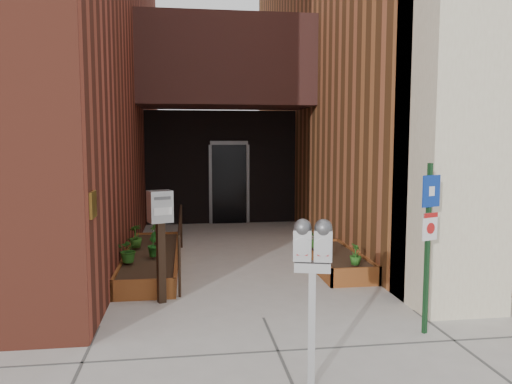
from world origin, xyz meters
name	(u,v)px	position (x,y,z in m)	size (l,w,h in m)	color
ground	(263,318)	(0.00, 0.00, 0.00)	(80.00, 80.00, 0.00)	#9E9991
architecture	(214,30)	(-0.18, 6.89, 4.98)	(20.00, 14.60, 10.00)	brown
planter_left	(152,261)	(-1.55, 2.70, 0.13)	(0.90, 3.60, 0.30)	brown
planter_right	(335,261)	(1.60, 2.20, 0.13)	(0.80, 2.20, 0.30)	brown
handrail	(180,226)	(-1.05, 2.65, 0.75)	(0.04, 3.34, 0.90)	black
parking_meter	(313,258)	(0.16, -1.78, 1.19)	(0.36, 0.21, 1.54)	#B4B5B7
sign_post	(429,230)	(1.78, -0.75, 1.21)	(0.26, 0.12, 1.97)	#15391C
payment_dropbox	(160,222)	(-1.29, 0.80, 1.12)	(0.37, 0.32, 1.55)	black
shrub_left_a	(129,249)	(-1.85, 1.95, 0.50)	(0.37, 0.37, 0.41)	#245D1A
shrub_left_b	(153,244)	(-1.50, 2.31, 0.50)	(0.23, 0.23, 0.41)	#1B5D1A
shrub_left_c	(136,236)	(-1.85, 3.05, 0.51)	(0.23, 0.23, 0.41)	#2A5B1A
shrub_left_d	(155,233)	(-1.54, 3.48, 0.48)	(0.19, 0.19, 0.37)	#2A611B
shrub_right_a	(355,254)	(1.65, 1.30, 0.46)	(0.18, 0.18, 0.33)	#235819
shrub_right_b	(327,246)	(1.35, 1.86, 0.49)	(0.20, 0.20, 0.37)	#265B1A
shrub_right_c	(316,239)	(1.35, 2.57, 0.46)	(0.28, 0.28, 0.31)	#265A19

